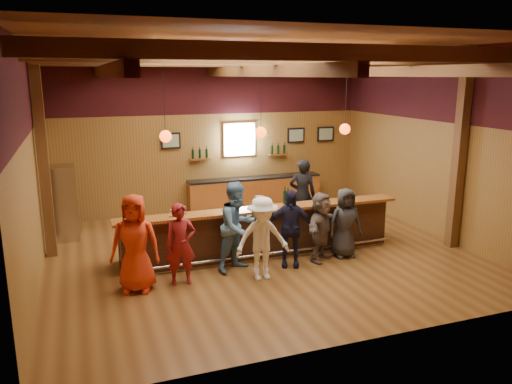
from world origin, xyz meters
The scene contains 27 objects.
room centered at (0.00, 0.06, 3.21)m, with size 9.04×9.00×4.52m.
bar_counter centered at (0.02, 0.15, 0.52)m, with size 6.30×1.07×1.11m.
back_bar_cabinet centered at (1.20, 3.72, 0.48)m, with size 4.00×0.52×0.95m.
window centered at (0.80, 3.95, 2.05)m, with size 0.95×0.09×0.95m.
framed_pictures centered at (1.67, 3.94, 2.10)m, with size 5.35×0.05×0.45m.
wine_shelves centered at (0.80, 3.88, 1.62)m, with size 3.00×0.18×0.30m.
pendant_lights centered at (0.00, 0.00, 2.71)m, with size 4.24×0.24×1.37m.
stainless_fridge centered at (-4.10, 2.60, 0.90)m, with size 0.70×0.70×1.80m, color silver.
customer_orange centered at (-2.80, -1.01, 0.91)m, with size 0.89×0.58×1.82m, color red.
customer_redvest centered at (-1.96, -0.99, 0.78)m, with size 0.57×0.37×1.56m, color maroon.
customer_denim centered at (-0.75, -0.68, 0.91)m, with size 0.89×0.69×1.83m, color #5583AB.
customer_white centered at (-0.45, -1.29, 0.82)m, with size 1.06×0.61×1.64m, color white.
customer_navy centered at (0.33, -0.84, 0.81)m, with size 0.95×0.40×1.63m, color #191831.
customer_brown centered at (1.08, -0.78, 0.75)m, with size 1.39×0.44×1.50m, color #61534D.
customer_dark centered at (1.67, -0.74, 0.76)m, with size 0.74×0.48×1.52m, color #2A2A2D.
bartender centered at (1.62, 1.33, 0.92)m, with size 0.67×0.44×1.84m, color black.
ice_bucket centered at (-0.05, -0.05, 1.22)m, with size 0.21×0.21×0.23m, color brown.
bottle_a centered at (0.56, -0.02, 1.26)m, with size 0.08×0.08×0.39m.
bottle_b centered at (0.61, -0.08, 1.25)m, with size 0.08×0.08×0.37m.
glass_a centered at (-2.68, -0.13, 1.24)m, with size 0.08×0.08×0.18m.
glass_b centered at (-1.99, -0.21, 1.22)m, with size 0.07×0.07×0.16m.
glass_c centered at (-1.68, -0.07, 1.23)m, with size 0.07×0.07×0.17m.
glass_d centered at (-0.84, -0.24, 1.24)m, with size 0.08×0.08×0.18m.
glass_e centered at (-0.23, -0.17, 1.24)m, with size 0.08×0.08×0.18m.
glass_f centered at (0.63, -0.17, 1.24)m, with size 0.08×0.08×0.18m.
glass_g centered at (1.23, -0.18, 1.24)m, with size 0.08×0.08×0.18m.
glass_h centered at (2.01, -0.23, 1.25)m, with size 0.09×0.09×0.20m.
Camera 1 is at (-3.65, -9.80, 3.87)m, focal length 35.00 mm.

